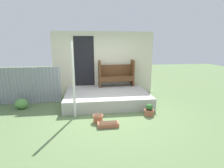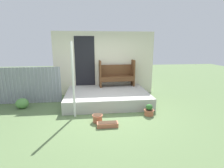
{
  "view_description": "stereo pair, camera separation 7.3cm",
  "coord_description": "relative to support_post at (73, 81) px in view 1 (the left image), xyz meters",
  "views": [
    {
      "loc": [
        -0.53,
        -5.05,
        2.14
      ],
      "look_at": [
        0.17,
        0.38,
        0.85
      ],
      "focal_mm": 28.0,
      "sensor_mm": 36.0,
      "label": 1
    },
    {
      "loc": [
        -0.46,
        -5.06,
        2.14
      ],
      "look_at": [
        0.17,
        0.38,
        0.85
      ],
      "focal_mm": 28.0,
      "sensor_mm": 36.0,
      "label": 2
    }
  ],
  "objects": [
    {
      "name": "bench",
      "position": [
        1.54,
        2.03,
        -0.18
      ],
      "size": [
        1.45,
        0.48,
        1.07
      ],
      "rotation": [
        0.0,
        0.0,
        0.06
      ],
      "color": "brown",
      "rests_on": "porch_slab"
    },
    {
      "name": "flower_pot_left",
      "position": [
        0.66,
        -0.45,
        -0.98
      ],
      "size": [
        0.3,
        0.3,
        0.21
      ],
      "color": "#B26042",
      "rests_on": "ground_plane"
    },
    {
      "name": "porch_slab",
      "position": [
        1.07,
        1.2,
        -0.9
      ],
      "size": [
        2.95,
        2.18,
        0.4
      ],
      "color": "#B2AFA8",
      "rests_on": "ground_plane"
    },
    {
      "name": "support_post",
      "position": [
        0.0,
        0.0,
        0.0
      ],
      "size": [
        0.06,
        0.06,
        2.19
      ],
      "color": "white",
      "rests_on": "ground_plane"
    },
    {
      "name": "fence_corrugated",
      "position": [
        -2.12,
        1.42,
        -0.44
      ],
      "size": [
        3.04,
        0.05,
        1.32
      ],
      "color": "gray",
      "rests_on": "ground_plane"
    },
    {
      "name": "flower_pot_middle",
      "position": [
        2.22,
        -0.17,
        -0.94
      ],
      "size": [
        0.31,
        0.31,
        0.35
      ],
      "color": "#B26042",
      "rests_on": "ground_plane"
    },
    {
      "name": "planter_box_rect",
      "position": [
        0.9,
        -0.77,
        -1.04
      ],
      "size": [
        0.55,
        0.21,
        0.12
      ],
      "color": "#B76647",
      "rests_on": "ground_plane"
    },
    {
      "name": "shrub_by_fence",
      "position": [
        -1.81,
        0.89,
        -0.92
      ],
      "size": [
        0.41,
        0.37,
        0.34
      ],
      "color": "#599347",
      "rests_on": "ground_plane"
    },
    {
      "name": "house_wall",
      "position": [
        1.03,
        2.31,
        0.21
      ],
      "size": [
        4.15,
        0.08,
        2.6
      ],
      "color": "beige",
      "rests_on": "ground_plane"
    },
    {
      "name": "ground_plane",
      "position": [
        1.0,
        0.11,
        -1.1
      ],
      "size": [
        24.0,
        24.0,
        0.0
      ],
      "primitive_type": "plane",
      "color": "#5B7547"
    }
  ]
}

